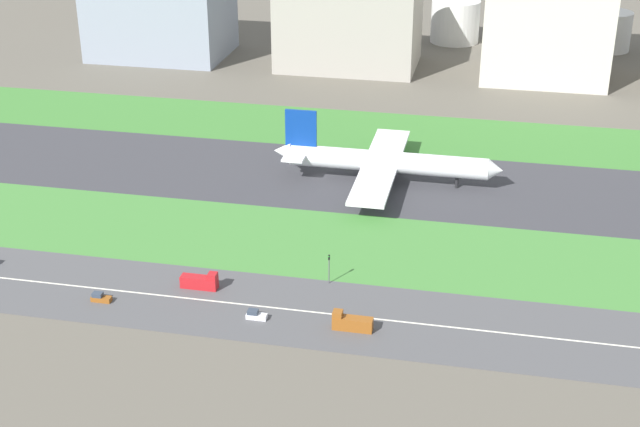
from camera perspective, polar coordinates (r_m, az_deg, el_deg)
ground_plane at (r=264.49m, az=-0.07°, el=2.30°), size 800.00×800.00×0.00m
runway at (r=264.47m, az=-0.07°, el=2.31°), size 280.00×46.00×0.10m
grass_median_north at (r=301.91m, az=1.53°, el=5.30°), size 280.00×36.00×0.10m
grass_median_south at (r=228.26m, az=-2.18°, el=-1.65°), size 280.00×36.00×0.10m
highway at (r=201.28m, az=-4.35°, el=-5.71°), size 280.00×28.00×0.10m
highway_centerline at (r=201.25m, az=-4.35°, el=-5.69°), size 266.00×0.50×0.01m
airliner at (r=259.26m, az=3.86°, el=3.24°), size 65.00×56.00×19.70m
truck_0 at (r=208.13m, az=-7.44°, el=-4.22°), size 8.40×2.50×4.00m
car_2 at (r=196.09m, az=-4.02°, el=-6.31°), size 4.40×1.80×2.00m
truck_1 at (r=191.77m, az=1.96°, el=-6.79°), size 8.40×2.50×4.00m
car_3 at (r=207.44m, az=-13.49°, el=-5.11°), size 4.40×1.80×2.00m
traffic_light at (r=206.99m, az=0.57°, el=-3.33°), size 0.36×0.50×7.20m
terminal_building at (r=387.80m, az=-9.92°, el=12.72°), size 53.77×39.75×42.12m
hangar_building at (r=367.95m, az=1.83°, el=11.67°), size 53.86×37.23×32.92m
office_tower at (r=360.71m, az=14.04°, el=12.32°), size 46.22×38.75×53.31m
fuel_tank_west at (r=408.91m, az=8.39°, el=11.73°), size 20.87×20.87×17.88m
fuel_tank_centre at (r=408.46m, az=12.33°, el=11.30°), size 25.52×25.52×16.40m
fuel_tank_east at (r=410.51m, az=17.45°, el=10.77°), size 19.07×19.07×16.07m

